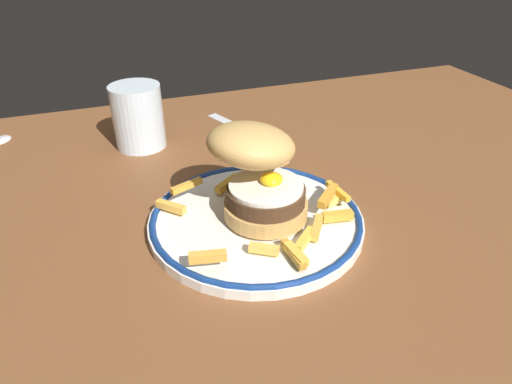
{
  "coord_description": "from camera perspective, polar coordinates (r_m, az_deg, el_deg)",
  "views": [
    {
      "loc": [
        -20.43,
        -43.19,
        31.72
      ],
      "look_at": [
        -5.21,
        -1.54,
        4.6
      ],
      "focal_mm": 31.91,
      "sensor_mm": 36.0,
      "label": 1
    }
  ],
  "objects": [
    {
      "name": "ground_plane",
      "position": [
        0.58,
        4.29,
        -3.87
      ],
      "size": [
        125.49,
        91.25,
        4.0
      ],
      "primitive_type": "cube",
      "color": "brown"
    },
    {
      "name": "dinner_plate",
      "position": [
        0.54,
        -0.0,
        -3.41
      ],
      "size": [
        25.35,
        25.35,
        1.6
      ],
      "color": "white",
      "rests_on": "ground_plane"
    },
    {
      "name": "burger",
      "position": [
        0.51,
        0.23,
        2.81
      ],
      "size": [
        13.69,
        13.72,
        11.38
      ],
      "color": "tan",
      "rests_on": "dinner_plate"
    },
    {
      "name": "fries_pile",
      "position": [
        0.52,
        2.75,
        -2.65
      ],
      "size": [
        22.37,
        20.72,
        2.23
      ],
      "color": "gold",
      "rests_on": "dinner_plate"
    },
    {
      "name": "water_glass",
      "position": [
        0.74,
        -14.51,
        8.67
      ],
      "size": [
        7.8,
        7.8,
        9.89
      ],
      "color": "silver",
      "rests_on": "ground_plane"
    },
    {
      "name": "knife",
      "position": [
        0.78,
        -0.98,
        7.66
      ],
      "size": [
        7.96,
        17.31,
        0.7
      ],
      "color": "black",
      "rests_on": "ground_plane"
    }
  ]
}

